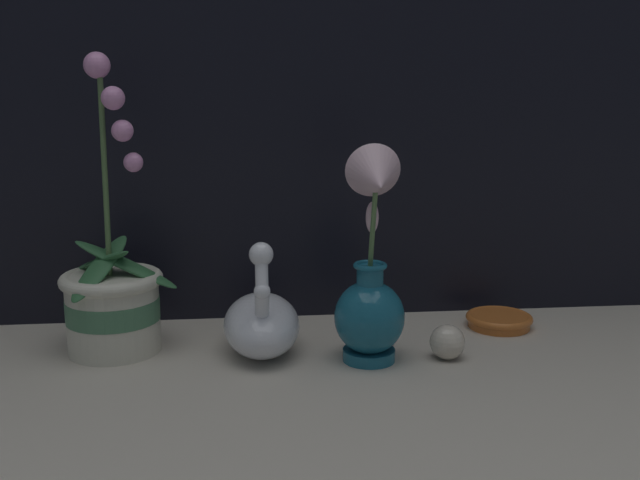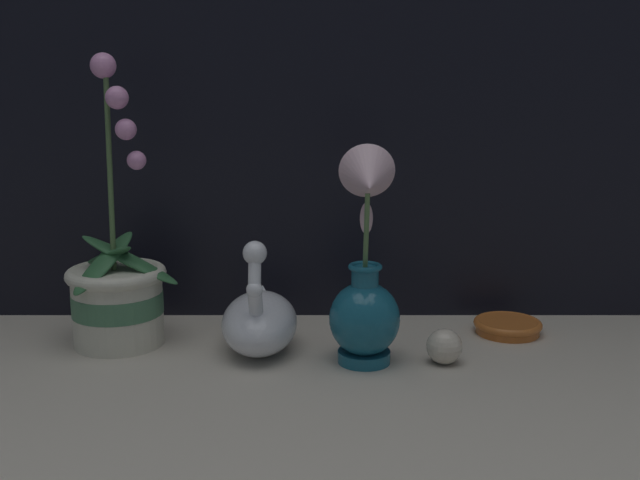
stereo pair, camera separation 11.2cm
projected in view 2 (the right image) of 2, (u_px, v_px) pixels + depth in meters
The scene contains 6 objects.
ground_plane at pixel (310, 379), 1.02m from camera, with size 2.80×2.80×0.00m, color #BCB2A3.
orchid_potted_plant at pixel (117, 291), 1.14m from camera, with size 0.18×0.17×0.44m.
swan_figurine at pixel (260, 319), 1.12m from camera, with size 0.11×0.19×0.18m.
blue_vase at pixel (365, 288), 1.05m from camera, with size 0.10×0.13×0.32m.
glass_sphere at pixel (444, 346), 1.07m from camera, with size 0.05×0.05×0.05m.
amber_dish at pixel (508, 326), 1.20m from camera, with size 0.11×0.11×0.02m.
Camera 2 is at (0.01, -0.96, 0.40)m, focal length 42.00 mm.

